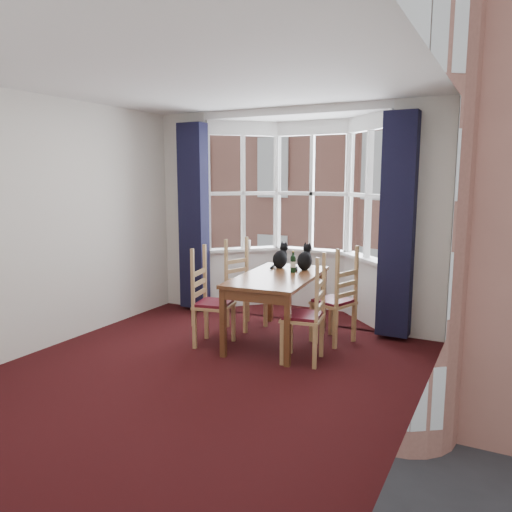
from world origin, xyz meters
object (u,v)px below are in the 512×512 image
Objects in this scene: chair_left_far at (241,290)px; wine_bottle at (293,263)px; dining_table at (278,283)px; chair_right_far at (340,304)px; cat_left at (281,258)px; cat_right at (305,259)px; candle_tall at (249,244)px; chair_left_near at (207,304)px; chair_right_near at (311,318)px.

chair_left_far is 0.88m from wine_bottle.
dining_table is 0.75m from chair_right_far.
chair_left_far reaches higher than dining_table.
cat_left is at bearing 141.39° from wine_bottle.
cat_left is (0.51, 0.10, 0.45)m from chair_left_far.
cat_right reaches higher than candle_tall.
wine_bottle is (0.09, 0.24, 0.20)m from dining_table.
chair_left_far is 7.34× the size of candle_tall.
candle_tall is at bearing 102.30° from chair_left_near.
chair_left_near is at bearing -90.09° from chair_left_far.
dining_table is at bearing -49.77° from candle_tall.
chair_right_far is (0.08, 0.70, 0.00)m from chair_right_near.
candle_tall reaches higher than chair_right_near.
chair_left_far is 2.74× the size of cat_left.
chair_right_near is at bearing -45.92° from candle_tall.
dining_table is at bearing 35.39° from chair_left_near.
chair_left_far is at bearing 147.89° from chair_right_near.
chair_right_near is 3.55× the size of wine_bottle.
chair_left_near is 1.15m from cat_left.
chair_right_far is 3.55× the size of wine_bottle.
wine_bottle reaches higher than chair_left_near.
chair_left_far is at bearing -171.71° from cat_right.
cat_right is at bearing 115.76° from chair_right_near.
chair_right_far is 0.72m from cat_right.
chair_right_far is 0.98m from cat_left.
candle_tall is at bearing 149.88° from chair_right_far.
wine_bottle is at bearing -41.44° from candle_tall.
chair_right_far is 2.05m from candle_tall.
candle_tall is (-1.73, 1.00, 0.46)m from chair_right_far.
chair_left_near is 7.34× the size of candle_tall.
candle_tall is at bearing 146.94° from cat_right.
cat_left is 1.19m from candle_tall.
chair_right_far is at bearing 0.42° from wine_bottle.
cat_left reaches higher than chair_left_near.
candle_tall is at bearing 134.08° from chair_right_near.
chair_right_near is 7.34× the size of candle_tall.
cat_left is 2.67× the size of candle_tall.
chair_right_near is at bearing -53.89° from wine_bottle.
cat_left is at bearing 111.04° from dining_table.
chair_left_far is at bearing 172.33° from wine_bottle.
candle_tall is (-0.38, 0.90, 0.46)m from chair_left_far.
candle_tall reaches higher than chair_left_near.
cat_left reaches higher than candle_tall.
chair_right_near is at bearing 1.22° from chair_left_near.
candle_tall reaches higher than dining_table.
dining_table is at bearing -107.95° from cat_right.
wine_bottle is (-0.59, -0.00, 0.43)m from chair_right_far.
dining_table is 1.75× the size of chair_left_far.
chair_left_near is 1.00× the size of chair_right_far.
chair_right_far is 2.74× the size of cat_left.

